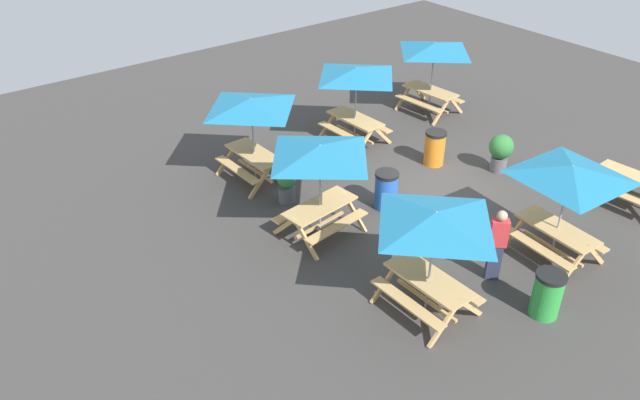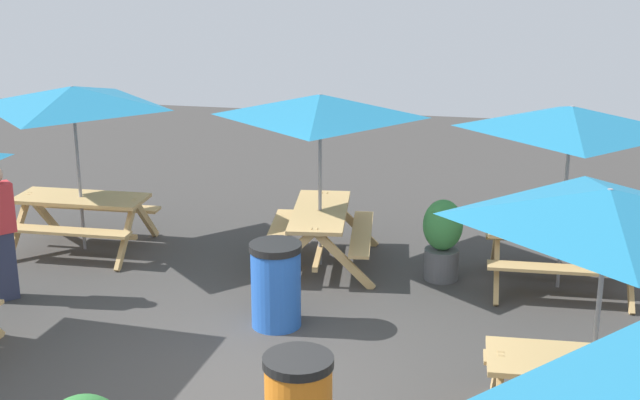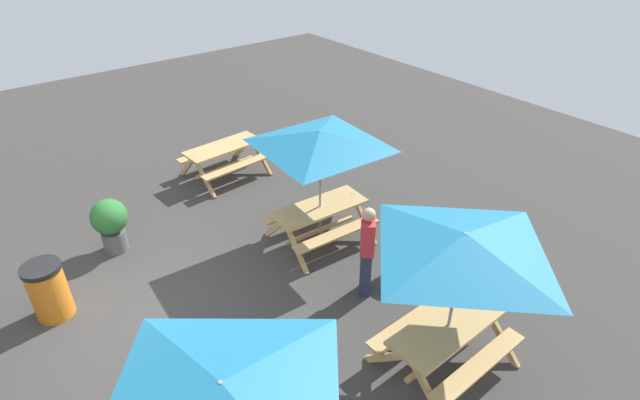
{
  "view_description": "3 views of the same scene",
  "coord_description": "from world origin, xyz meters",
  "px_view_note": "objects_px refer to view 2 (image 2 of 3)",
  "views": [
    {
      "loc": [
        9.33,
        -10.66,
        8.43
      ],
      "look_at": [
        -0.18,
        -3.42,
        0.9
      ],
      "focal_mm": 35.0,
      "sensor_mm": 36.0,
      "label": 1
    },
    {
      "loc": [
        -2.41,
        7.49,
        4.32
      ],
      "look_at": [
        -0.18,
        -3.42,
        0.9
      ],
      "focal_mm": 50.0,
      "sensor_mm": 36.0,
      "label": 2
    },
    {
      "loc": [
        -1.21,
        -6.09,
        5.79
      ],
      "look_at": [
        3.65,
        0.11,
        0.9
      ],
      "focal_mm": 28.0,
      "sensor_mm": 36.0,
      "label": 3
    }
  ],
  "objects_px": {
    "trash_bin_blue": "(276,285)",
    "potted_plant_0": "(442,237)",
    "picnic_table_6": "(570,132)",
    "picnic_table_1": "(320,118)",
    "picnic_table_5": "(607,225)",
    "picnic_table_4": "(74,109)"
  },
  "relations": [
    {
      "from": "picnic_table_1",
      "to": "potted_plant_0",
      "type": "xyz_separation_m",
      "value": [
        -1.62,
        0.18,
        -1.43
      ]
    },
    {
      "from": "picnic_table_4",
      "to": "trash_bin_blue",
      "type": "bearing_deg",
      "value": 148.81
    },
    {
      "from": "trash_bin_blue",
      "to": "potted_plant_0",
      "type": "relative_size",
      "value": 0.93
    },
    {
      "from": "picnic_table_5",
      "to": "trash_bin_blue",
      "type": "height_order",
      "value": "picnic_table_5"
    },
    {
      "from": "trash_bin_blue",
      "to": "picnic_table_1",
      "type": "bearing_deg",
      "value": -93.0
    },
    {
      "from": "picnic_table_4",
      "to": "picnic_table_5",
      "type": "distance_m",
      "value": 7.44
    },
    {
      "from": "picnic_table_1",
      "to": "trash_bin_blue",
      "type": "bearing_deg",
      "value": -9.64
    },
    {
      "from": "picnic_table_6",
      "to": "picnic_table_1",
      "type": "bearing_deg",
      "value": -5.54
    },
    {
      "from": "picnic_table_1",
      "to": "trash_bin_blue",
      "type": "xyz_separation_m",
      "value": [
        0.1,
        1.96,
        -1.49
      ]
    },
    {
      "from": "trash_bin_blue",
      "to": "picnic_table_4",
      "type": "bearing_deg",
      "value": -30.1
    },
    {
      "from": "trash_bin_blue",
      "to": "picnic_table_5",
      "type": "bearing_deg",
      "value": 151.97
    },
    {
      "from": "picnic_table_5",
      "to": "picnic_table_6",
      "type": "xyz_separation_m",
      "value": [
        0.07,
        -3.52,
        0.0
      ]
    },
    {
      "from": "picnic_table_6",
      "to": "trash_bin_blue",
      "type": "bearing_deg",
      "value": 27.0
    },
    {
      "from": "picnic_table_5",
      "to": "picnic_table_6",
      "type": "height_order",
      "value": "same"
    },
    {
      "from": "picnic_table_5",
      "to": "trash_bin_blue",
      "type": "relative_size",
      "value": 2.38
    },
    {
      "from": "picnic_table_5",
      "to": "picnic_table_6",
      "type": "relative_size",
      "value": 1.0
    },
    {
      "from": "trash_bin_blue",
      "to": "potted_plant_0",
      "type": "distance_m",
      "value": 2.48
    },
    {
      "from": "picnic_table_1",
      "to": "picnic_table_5",
      "type": "bearing_deg",
      "value": 33.83
    },
    {
      "from": "picnic_table_1",
      "to": "trash_bin_blue",
      "type": "relative_size",
      "value": 2.38
    },
    {
      "from": "picnic_table_6",
      "to": "trash_bin_blue",
      "type": "distance_m",
      "value": 3.94
    },
    {
      "from": "picnic_table_4",
      "to": "trash_bin_blue",
      "type": "xyz_separation_m",
      "value": [
        -3.25,
        1.88,
        -1.49
      ]
    },
    {
      "from": "picnic_table_1",
      "to": "picnic_table_5",
      "type": "relative_size",
      "value": 1.0
    }
  ]
}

